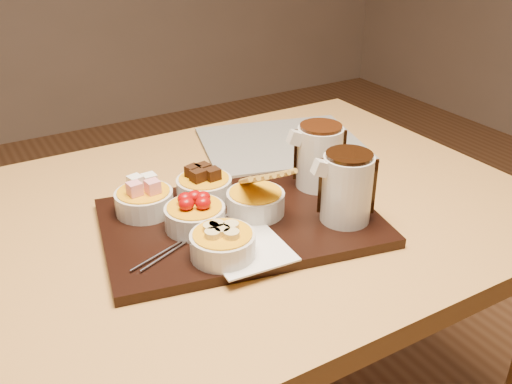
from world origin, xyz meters
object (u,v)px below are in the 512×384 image
newspaper (282,144)px  bowl_strawberries (195,217)px  dining_table (210,260)px  pitcher_milk_chocolate (319,157)px  pitcher_dark_chocolate (347,189)px  serving_board (241,223)px

newspaper → bowl_strawberries: bearing=-127.4°
dining_table → pitcher_milk_chocolate: bearing=-9.3°
pitcher_dark_chocolate → newspaper: pitcher_dark_chocolate is taller
pitcher_milk_chocolate → newspaper: (0.07, 0.23, -0.07)m
dining_table → pitcher_dark_chocolate: pitcher_dark_chocolate is taller
pitcher_dark_chocolate → serving_board: bearing=160.0°
pitcher_dark_chocolate → dining_table: bearing=149.6°
pitcher_milk_chocolate → newspaper: 0.25m
newspaper → serving_board: bearing=-118.4°
pitcher_dark_chocolate → pitcher_milk_chocolate: 0.13m
bowl_strawberries → pitcher_milk_chocolate: pitcher_milk_chocolate is taller
bowl_strawberries → newspaper: (0.33, 0.25, -0.03)m
dining_table → newspaper: 0.36m
bowl_strawberries → pitcher_milk_chocolate: bearing=4.9°
serving_board → pitcher_milk_chocolate: 0.20m
bowl_strawberries → pitcher_dark_chocolate: bearing=-24.2°
dining_table → pitcher_milk_chocolate: pitcher_milk_chocolate is taller
dining_table → pitcher_milk_chocolate: 0.28m
dining_table → pitcher_dark_chocolate: size_ratio=10.41×
dining_table → newspaper: size_ratio=3.45×
pitcher_milk_chocolate → bowl_strawberries: bearing=-163.6°
pitcher_milk_chocolate → newspaper: size_ratio=0.33×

